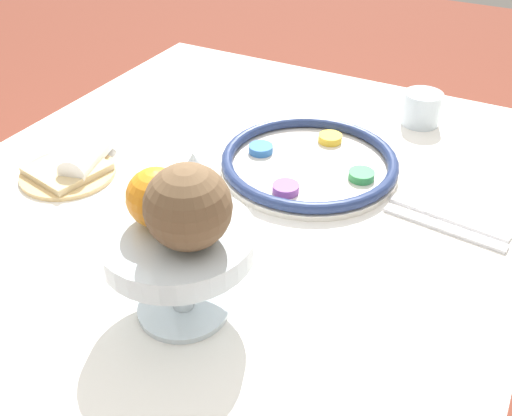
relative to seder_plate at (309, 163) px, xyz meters
name	(u,v)px	position (x,y,z in m)	size (l,w,h in m)	color
dining_table	(232,354)	(0.15, -0.08, -0.40)	(1.16, 0.96, 0.76)	white
seder_plate	(309,163)	(0.00, 0.00, 0.00)	(0.31, 0.31, 0.03)	silver
wine_glass	(193,176)	(0.24, -0.09, 0.08)	(0.08, 0.08, 0.13)	silver
fruit_stand	(178,249)	(0.40, 0.00, 0.09)	(0.19, 0.19, 0.13)	silver
orange_fruit	(157,197)	(0.39, -0.03, 0.15)	(0.07, 0.07, 0.07)	orange
coconut	(188,207)	(0.41, 0.02, 0.17)	(0.10, 0.10, 0.10)	brown
bread_plate	(68,171)	(0.21, -0.37, -0.01)	(0.17, 0.17, 0.02)	tan
napkin_roll	(89,154)	(0.17, -0.35, 0.01)	(0.15, 0.09, 0.05)	white
cup_near	(422,108)	(-0.27, 0.12, 0.02)	(0.08, 0.08, 0.07)	silver
fork_left	(448,217)	(0.03, 0.25, -0.01)	(0.05, 0.19, 0.01)	silver
fork_right	(444,228)	(0.06, 0.25, -0.01)	(0.04, 0.19, 0.01)	silver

